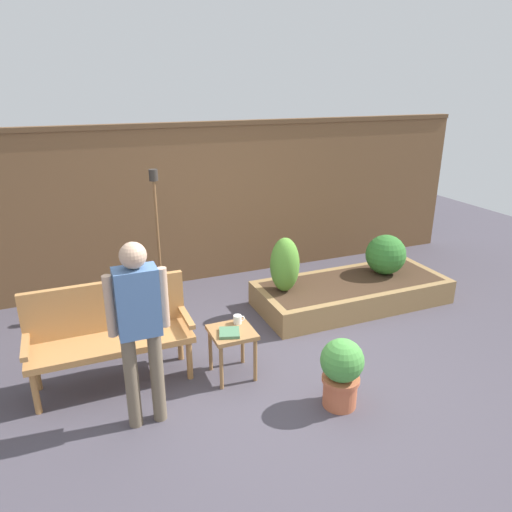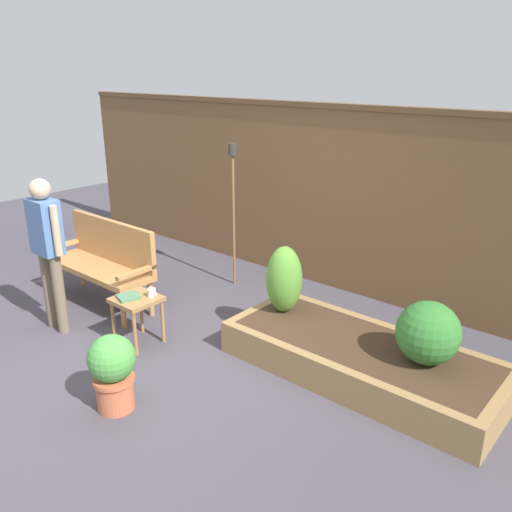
{
  "view_description": "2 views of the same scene",
  "coord_description": "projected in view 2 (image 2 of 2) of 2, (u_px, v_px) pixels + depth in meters",
  "views": [
    {
      "loc": [
        -1.6,
        -3.51,
        2.64
      ],
      "look_at": [
        0.17,
        0.76,
        0.94
      ],
      "focal_mm": 33.3,
      "sensor_mm": 36.0,
      "label": 1
    },
    {
      "loc": [
        3.51,
        -2.6,
        2.54
      ],
      "look_at": [
        0.63,
        0.78,
        0.95
      ],
      "focal_mm": 37.15,
      "sensor_mm": 36.0,
      "label": 2
    }
  ],
  "objects": [
    {
      "name": "person_by_bench",
      "position": [
        47.0,
        242.0,
        5.13
      ],
      "size": [
        0.47,
        0.2,
        1.56
      ],
      "color": "#70604C",
      "rests_on": "ground_plane"
    },
    {
      "name": "shrub_near_bench",
      "position": [
        284.0,
        279.0,
        5.04
      ],
      "size": [
        0.35,
        0.35,
        0.66
      ],
      "color": "brown",
      "rests_on": "raised_planter_bed"
    },
    {
      "name": "fence_back",
      "position": [
        314.0,
        194.0,
        6.36
      ],
      "size": [
        8.4,
        0.14,
        2.16
      ],
      "color": "brown",
      "rests_on": "ground_plane"
    },
    {
      "name": "raised_planter_bed",
      "position": [
        361.0,
        359.0,
        4.59
      ],
      "size": [
        2.4,
        1.0,
        0.3
      ],
      "color": "#997547",
      "rests_on": "ground_plane"
    },
    {
      "name": "book_on_table",
      "position": [
        128.0,
        297.0,
        4.99
      ],
      "size": [
        0.23,
        0.24,
        0.03
      ],
      "primitive_type": "cube",
      "rotation": [
        0.0,
        0.0,
        -0.31
      ],
      "color": "#4C7A56",
      "rests_on": "side_table"
    },
    {
      "name": "shrub_far_corner",
      "position": [
        428.0,
        333.0,
        4.19
      ],
      "size": [
        0.51,
        0.51,
        0.51
      ],
      "color": "brown",
      "rests_on": "raised_planter_bed"
    },
    {
      "name": "tiki_torch",
      "position": [
        233.0,
        191.0,
        6.18
      ],
      "size": [
        0.1,
        0.1,
        1.72
      ],
      "color": "brown",
      "rests_on": "ground_plane"
    },
    {
      "name": "garden_bench",
      "position": [
        105.0,
        256.0,
        5.9
      ],
      "size": [
        1.44,
        0.48,
        0.94
      ],
      "color": "#B77F47",
      "rests_on": "ground_plane"
    },
    {
      "name": "side_table",
      "position": [
        137.0,
        306.0,
        5.03
      ],
      "size": [
        0.4,
        0.4,
        0.48
      ],
      "color": "#9E7042",
      "rests_on": "ground_plane"
    },
    {
      "name": "ground_plane",
      "position": [
        149.0,
        360.0,
        4.86
      ],
      "size": [
        14.0,
        14.0,
        0.0
      ],
      "primitive_type": "plane",
      "color": "#47424C"
    },
    {
      "name": "cup_on_table",
      "position": [
        152.0,
        293.0,
        5.01
      ],
      "size": [
        0.11,
        0.08,
        0.08
      ],
      "color": "white",
      "rests_on": "side_table"
    },
    {
      "name": "potted_boxwood",
      "position": [
        113.0,
        369.0,
        4.07
      ],
      "size": [
        0.37,
        0.37,
        0.63
      ],
      "color": "#C66642",
      "rests_on": "ground_plane"
    }
  ]
}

